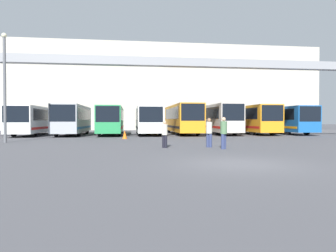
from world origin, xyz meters
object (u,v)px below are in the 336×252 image
bus_slot_3 (148,119)px  bus_slot_4 (182,118)px  traffic_cone (125,135)px  bus_slot_0 (36,119)px  pedestrian_near_left (209,132)px  bus_slot_7 (283,119)px  pedestrian_near_center (224,132)px  lamp_post (5,83)px  bus_slot_6 (252,118)px  pedestrian_near_right (165,133)px  bus_slot_1 (73,118)px  bus_slot_2 (112,119)px  bus_slot_5 (217,118)px

bus_slot_3 → bus_slot_4: 4.20m
traffic_cone → bus_slot_4: bearing=52.1°
bus_slot_0 → pedestrian_near_left: size_ratio=6.57×
bus_slot_7 → traffic_cone: 20.21m
pedestrian_near_center → lamp_post: (-14.10, 6.54, 3.33)m
bus_slot_6 → bus_slot_4: bearing=172.7°
bus_slot_0 → pedestrian_near_right: 20.68m
traffic_cone → bus_slot_1: bearing=127.9°
bus_slot_0 → bus_slot_2: size_ratio=0.93×
bus_slot_4 → bus_slot_7: bearing=-3.5°
bus_slot_4 → pedestrian_near_right: size_ratio=7.78×
bus_slot_2 → pedestrian_near_left: bearing=-68.4°
bus_slot_2 → lamp_post: size_ratio=1.57×
bus_slot_0 → traffic_cone: 12.61m
bus_slot_7 → bus_slot_1: bearing=-179.2°
bus_slot_6 → pedestrian_near_center: size_ratio=5.75×
bus_slot_5 → bus_slot_7: bearing=-2.3°
bus_slot_3 → pedestrian_near_right: size_ratio=6.44×
bus_slot_4 → traffic_cone: size_ratio=16.67×
pedestrian_near_center → pedestrian_near_left: pedestrian_near_center is taller
bus_slot_7 → pedestrian_near_center: bearing=-126.5°
bus_slot_0 → traffic_cone: (9.72, -7.92, -1.37)m
bus_slot_0 → bus_slot_3: 12.18m
pedestrian_near_right → pedestrian_near_left: 2.69m
bus_slot_2 → traffic_cone: size_ratio=16.64×
bus_slot_2 → bus_slot_4: bearing=0.1°
bus_slot_1 → pedestrian_near_left: size_ratio=5.83×
bus_slot_1 → bus_slot_5: (16.22, 0.67, 0.10)m
bus_slot_1 → pedestrian_near_center: bearing=-56.6°
bus_slot_0 → bus_slot_2: 8.12m
bus_slot_5 → traffic_cone: bus_slot_5 is taller
bus_slot_1 → bus_slot_0: bearing=171.0°
bus_slot_3 → pedestrian_near_right: bearing=-89.9°
lamp_post → bus_slot_5: bearing=30.8°
bus_slot_5 → pedestrian_near_left: bearing=-108.0°
bus_slot_3 → bus_slot_5: (8.11, 0.64, 0.18)m
bus_slot_1 → pedestrian_near_center: (11.32, -17.20, -0.87)m
bus_slot_0 → bus_slot_1: bearing=-9.0°
bus_slot_6 → pedestrian_near_right: size_ratio=6.47×
bus_slot_1 → bus_slot_4: bus_slot_4 is taller
pedestrian_near_left → bus_slot_3: bearing=-44.4°
bus_slot_1 → pedestrian_near_left: (10.82, -16.00, -0.89)m
bus_slot_6 → pedestrian_near_right: (-12.15, -16.10, -1.02)m
bus_slot_1 → bus_slot_5: bearing=2.4°
bus_slot_2 → bus_slot_3: bearing=-14.5°
bus_slot_0 → bus_slot_7: (28.39, -0.29, 0.07)m
bus_slot_6 → pedestrian_near_right: bus_slot_6 is taller
traffic_cone → lamp_post: bearing=-158.1°
bus_slot_0 → bus_slot_1: (4.06, -0.64, 0.08)m
bus_slot_1 → bus_slot_4: (12.17, 1.09, 0.10)m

